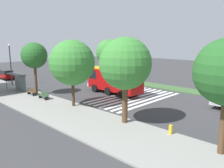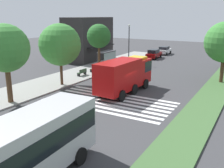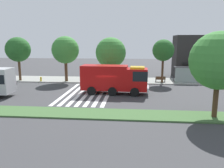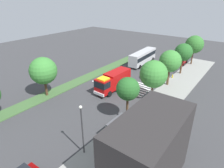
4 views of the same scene
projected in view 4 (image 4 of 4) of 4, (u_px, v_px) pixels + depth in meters
ground_plane at (115, 88)px, 39.36m from camera, size 120.00×120.00×0.00m
sidewalk at (160, 102)px, 33.98m from camera, size 60.00×5.92×0.14m
median_strip at (85, 78)px, 43.89m from camera, size 60.00×3.00×0.14m
crosswalk at (122, 84)px, 41.24m from camera, size 5.85×12.37×0.01m
fire_truck at (113, 81)px, 37.66m from camera, size 8.62×3.08×3.62m
parked_car_west at (182, 60)px, 52.99m from camera, size 4.65×2.20×1.76m
transit_bus at (143, 56)px, 52.51m from camera, size 11.60×3.24×3.47m
bus_stop_shelter at (116, 124)px, 25.38m from camera, size 3.50×1.40×2.46m
bench_near_shelter at (131, 118)px, 28.85m from camera, size 1.60×0.50×0.90m
bench_west_of_shelter at (141, 109)px, 31.04m from camera, size 1.60×0.50×0.90m
street_lamp at (82, 126)px, 21.54m from camera, size 0.36×0.36×6.48m
storefront_building at (148, 153)px, 18.06m from camera, size 9.63×5.62×7.73m
sidewalk_tree_far_west at (194, 45)px, 50.46m from camera, size 4.63×4.63×7.66m
sidewalk_tree_west at (183, 52)px, 44.31m from camera, size 4.06×4.06×7.19m
sidewalk_tree_center at (170, 61)px, 38.51m from camera, size 4.41×4.41×7.33m
sidewalk_tree_east at (154, 74)px, 33.30m from camera, size 4.83×4.83×7.13m
sidewalk_tree_far_east at (128, 89)px, 27.16m from camera, size 3.37×3.37×6.81m
median_tree_far_west at (43, 71)px, 34.32m from camera, size 4.87×4.87×7.32m
fire_hydrant at (172, 76)px, 43.81m from camera, size 0.28×0.28×0.70m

